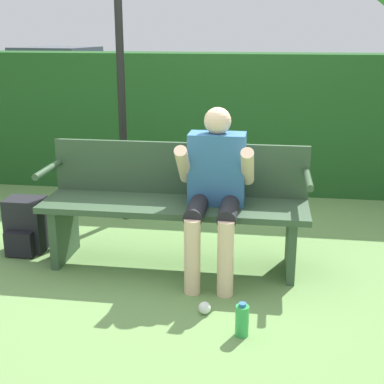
{
  "coord_description": "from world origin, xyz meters",
  "views": [
    {
      "loc": [
        0.67,
        -3.68,
        1.73
      ],
      "look_at": [
        0.15,
        -0.1,
        0.62
      ],
      "focal_mm": 50.0,
      "sensor_mm": 36.0,
      "label": 1
    }
  ],
  "objects_px": {
    "water_bottle": "(242,320)",
    "parked_car": "(58,74)",
    "signpost": "(121,74)",
    "park_bench": "(175,202)",
    "backpack": "(26,226)",
    "person_seated": "(215,184)"
  },
  "relations": [
    {
      "from": "water_bottle",
      "to": "parked_car",
      "type": "distance_m",
      "value": 12.03
    },
    {
      "from": "signpost",
      "to": "parked_car",
      "type": "height_order",
      "value": "signpost"
    },
    {
      "from": "park_bench",
      "to": "parked_car",
      "type": "distance_m",
      "value": 10.89
    },
    {
      "from": "park_bench",
      "to": "backpack",
      "type": "height_order",
      "value": "park_bench"
    },
    {
      "from": "person_seated",
      "to": "backpack",
      "type": "xyz_separation_m",
      "value": [
        -1.54,
        0.17,
        -0.47
      ]
    },
    {
      "from": "backpack",
      "to": "water_bottle",
      "type": "relative_size",
      "value": 2.08
    },
    {
      "from": "person_seated",
      "to": "water_bottle",
      "type": "height_order",
      "value": "person_seated"
    },
    {
      "from": "parked_car",
      "to": "park_bench",
      "type": "bearing_deg",
      "value": -54.04
    },
    {
      "from": "park_bench",
      "to": "signpost",
      "type": "relative_size",
      "value": 0.81
    },
    {
      "from": "park_bench",
      "to": "signpost",
      "type": "distance_m",
      "value": 1.4
    },
    {
      "from": "park_bench",
      "to": "backpack",
      "type": "relative_size",
      "value": 4.51
    },
    {
      "from": "signpost",
      "to": "parked_car",
      "type": "distance_m",
      "value": 9.84
    },
    {
      "from": "backpack",
      "to": "person_seated",
      "type": "bearing_deg",
      "value": -6.4
    },
    {
      "from": "water_bottle",
      "to": "parked_car",
      "type": "height_order",
      "value": "parked_car"
    },
    {
      "from": "park_bench",
      "to": "water_bottle",
      "type": "xyz_separation_m",
      "value": [
        0.56,
        -0.97,
        -0.38
      ]
    },
    {
      "from": "water_bottle",
      "to": "parked_car",
      "type": "relative_size",
      "value": 0.05
    },
    {
      "from": "park_bench",
      "to": "water_bottle",
      "type": "bearing_deg",
      "value": -59.95
    },
    {
      "from": "person_seated",
      "to": "signpost",
      "type": "xyz_separation_m",
      "value": [
        -0.95,
        1.03,
        0.67
      ]
    },
    {
      "from": "person_seated",
      "to": "water_bottle",
      "type": "distance_m",
      "value": 1.05
    },
    {
      "from": "water_bottle",
      "to": "signpost",
      "type": "relative_size",
      "value": 0.09
    },
    {
      "from": "person_seated",
      "to": "parked_car",
      "type": "bearing_deg",
      "value": 117.45
    },
    {
      "from": "person_seated",
      "to": "parked_car",
      "type": "xyz_separation_m",
      "value": [
        -5.14,
        9.9,
        -0.07
      ]
    }
  ]
}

